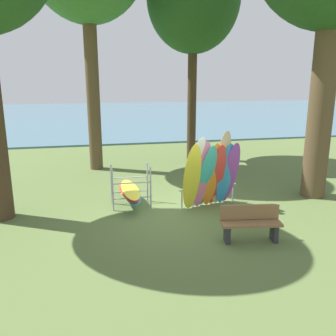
% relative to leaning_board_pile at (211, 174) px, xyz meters
% --- Properties ---
extents(ground_plane, '(80.00, 80.00, 0.00)m').
position_rel_leaning_board_pile_xyz_m(ground_plane, '(-0.99, -0.41, -1.02)').
color(ground_plane, '#566B38').
extents(lake_water, '(80.00, 36.00, 0.10)m').
position_rel_leaning_board_pile_xyz_m(lake_water, '(-0.99, 28.82, -0.97)').
color(lake_water, '#477084').
rests_on(lake_water, ground).
extents(leaning_board_pile, '(1.89, 0.99, 2.32)m').
position_rel_leaning_board_pile_xyz_m(leaning_board_pile, '(0.00, 0.00, 0.00)').
color(leaning_board_pile, yellow).
rests_on(leaning_board_pile, ground).
extents(board_storage_rack, '(1.15, 2.13, 1.25)m').
position_rel_leaning_board_pile_xyz_m(board_storage_rack, '(-2.31, 0.66, -0.55)').
color(board_storage_rack, '#9EA0A5').
rests_on(board_storage_rack, ground).
extents(park_bench, '(1.45, 0.62, 0.85)m').
position_rel_leaning_board_pile_xyz_m(park_bench, '(0.18, -2.30, -0.57)').
color(park_bench, '#2D2D33').
rests_on(park_bench, ground).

